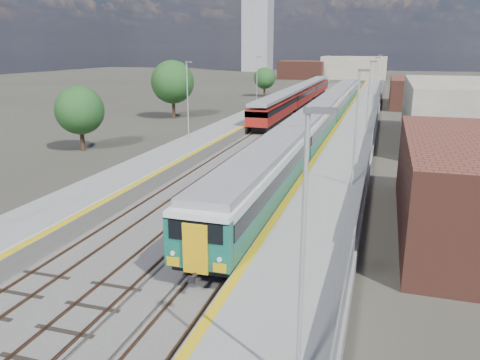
% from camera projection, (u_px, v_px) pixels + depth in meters
% --- Properties ---
extents(ground, '(320.00, 320.00, 0.00)m').
position_uv_depth(ground, '(314.00, 128.00, 58.80)').
color(ground, '#47443A').
rests_on(ground, ground).
extents(ballast_bed, '(10.50, 155.00, 0.06)m').
position_uv_depth(ballast_bed, '(300.00, 124.00, 61.73)').
color(ballast_bed, '#565451').
rests_on(ballast_bed, ground).
extents(tracks, '(8.96, 160.00, 0.17)m').
position_uv_depth(tracks, '(306.00, 122.00, 63.08)').
color(tracks, '#4C3323').
rests_on(tracks, ground).
extents(platform_right, '(4.70, 155.00, 8.52)m').
position_uv_depth(platform_right, '(359.00, 123.00, 59.45)').
color(platform_right, slate).
rests_on(platform_right, ground).
extents(platform_left, '(4.30, 155.00, 8.52)m').
position_uv_depth(platform_left, '(250.00, 118.00, 63.51)').
color(platform_left, slate).
rests_on(platform_left, ground).
extents(buildings, '(72.00, 185.50, 40.00)m').
position_uv_depth(buildings, '(299.00, 44.00, 142.46)').
color(buildings, brown).
rests_on(buildings, ground).
extents(green_train, '(2.90, 80.62, 3.19)m').
position_uv_depth(green_train, '(325.00, 113.00, 55.64)').
color(green_train, black).
rests_on(green_train, ground).
extents(red_train, '(2.77, 56.16, 3.49)m').
position_uv_depth(red_train, '(300.00, 95.00, 78.55)').
color(red_train, black).
rests_on(red_train, ground).
extents(tree_a, '(4.64, 4.64, 6.29)m').
position_uv_depth(tree_a, '(80.00, 110.00, 44.82)').
color(tree_a, '#382619').
rests_on(tree_a, ground).
extents(tree_b, '(6.00, 6.00, 8.13)m').
position_uv_depth(tree_b, '(173.00, 82.00, 65.30)').
color(tree_b, '#382619').
rests_on(tree_b, ground).
extents(tree_c, '(4.34, 4.34, 5.88)m').
position_uv_depth(tree_c, '(264.00, 78.00, 95.53)').
color(tree_c, '#382619').
rests_on(tree_c, ground).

